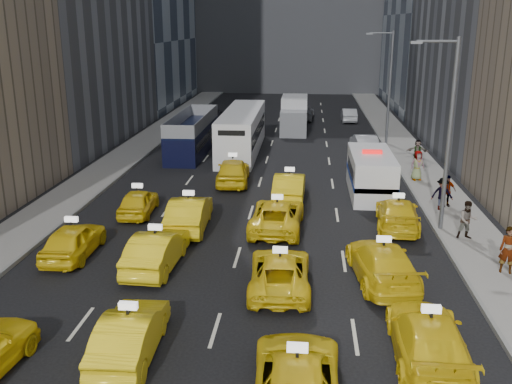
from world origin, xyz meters
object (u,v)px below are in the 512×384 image
Objects in this scene: city_bus at (242,132)px; box_truck at (294,115)px; double_decker at (193,134)px; nypd_van at (371,174)px; pedestrian_0 at (508,250)px.

box_truck is (3.76, 8.96, -0.07)m from city_bus.
double_decker is 0.83× the size of city_bus.
box_truck reaches higher than nypd_van.
pedestrian_0 is (4.18, -10.82, -0.09)m from nypd_van.
city_bus reaches higher than nypd_van.
city_bus is at bearing -107.65° from box_truck.
city_bus reaches higher than double_decker.
box_truck is at bearing 43.93° from double_decker.
nypd_van is at bearing -70.80° from box_truck.
double_decker is at bearing 138.83° from nypd_van.
pedestrian_0 is at bearing -68.22° from box_truck.
nypd_van is at bearing -46.86° from double_decker.
nypd_van is 0.60× the size of double_decker.
nypd_van is 15.92m from double_decker.
city_bus is 24.95m from pedestrian_0.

